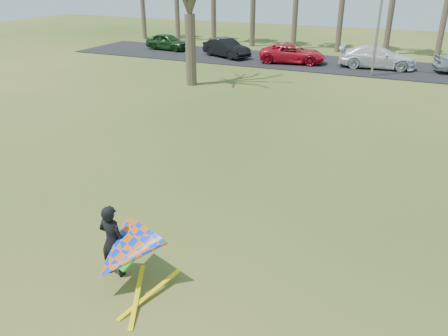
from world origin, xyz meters
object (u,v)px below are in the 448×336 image
at_px(car_1, 226,48).
at_px(car_2, 293,54).
at_px(car_3, 377,57).
at_px(kite_flyer, 121,252).
at_px(streetlight, 384,6).
at_px(car_0, 168,42).

xyz_separation_m(car_1, car_2, (5.61, -0.22, -0.03)).
xyz_separation_m(car_1, car_3, (11.71, 0.41, 0.05)).
distance_m(car_1, kite_flyer, 28.47).
distance_m(car_3, kite_flyer, 27.43).
xyz_separation_m(streetlight, car_3, (-0.20, 2.79, -3.63)).
distance_m(car_2, kite_flyer, 26.94).
bearing_deg(car_0, kite_flyer, -145.23).
bearing_deg(streetlight, car_3, 94.11).
distance_m(streetlight, car_3, 4.58).
height_order(car_0, car_3, car_3).
height_order(car_1, kite_flyer, kite_flyer).
height_order(car_1, car_2, car_1).
bearing_deg(car_3, car_0, 82.98).
relative_size(car_1, car_3, 0.82).
bearing_deg(car_3, streetlight, 179.61).
height_order(car_3, kite_flyer, kite_flyer).
xyz_separation_m(car_3, kite_flyer, (-2.43, -27.32, 0.02)).
bearing_deg(car_2, car_1, 78.61).
xyz_separation_m(streetlight, car_0, (-18.14, 3.58, -3.71)).
height_order(car_0, car_1, car_1).
height_order(streetlight, car_1, streetlight).
distance_m(car_0, car_3, 17.96).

